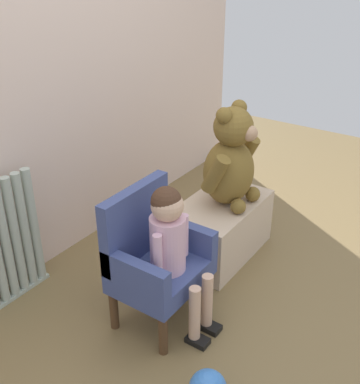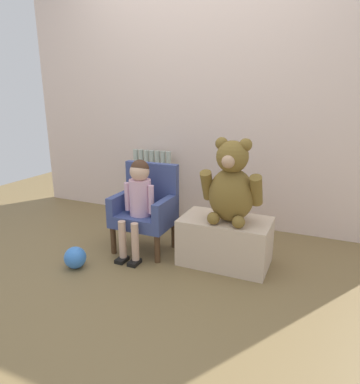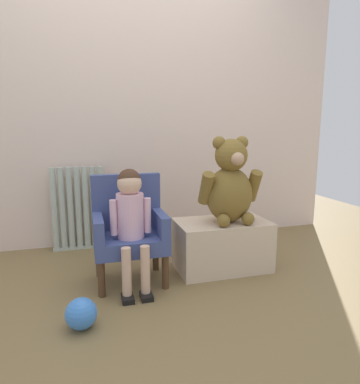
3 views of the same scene
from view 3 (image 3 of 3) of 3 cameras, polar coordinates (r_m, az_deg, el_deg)
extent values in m
plane|color=brown|center=(2.04, -2.46, -18.58)|extent=(6.00, 6.00, 0.00)
cube|color=beige|center=(3.03, -8.36, 14.33)|extent=(3.80, 0.05, 2.40)
cylinder|color=#ACB9AB|center=(2.95, -20.21, -2.65)|extent=(0.05, 0.05, 0.67)
cylinder|color=#ACB9AB|center=(2.94, -19.00, -2.59)|extent=(0.05, 0.05, 0.67)
cylinder|color=#ACB9AB|center=(2.94, -17.80, -2.54)|extent=(0.05, 0.05, 0.67)
cylinder|color=#ACB9AB|center=(2.94, -16.59, -2.48)|extent=(0.05, 0.05, 0.67)
cylinder|color=#ACB9AB|center=(2.94, -15.38, -2.42)|extent=(0.05, 0.05, 0.67)
cylinder|color=#ACB9AB|center=(2.94, -14.17, -2.36)|extent=(0.05, 0.05, 0.67)
cylinder|color=#ACB9AB|center=(2.94, -12.96, -2.30)|extent=(0.05, 0.05, 0.67)
cube|color=#ACB9AB|center=(3.03, -16.25, -8.84)|extent=(0.43, 0.05, 0.02)
cube|color=#3C4A81|center=(2.25, -8.30, -8.36)|extent=(0.46, 0.36, 0.10)
cube|color=#3C4A81|center=(2.33, -8.95, -1.62)|extent=(0.46, 0.06, 0.38)
cube|color=#3C4A81|center=(2.20, -13.52, -5.72)|extent=(0.06, 0.36, 0.14)
cube|color=#3C4A81|center=(2.25, -3.35, -5.09)|extent=(0.06, 0.36, 0.14)
cylinder|color=#4C331E|center=(2.15, -12.96, -13.97)|extent=(0.04, 0.04, 0.22)
cylinder|color=#4C331E|center=(2.20, -2.45, -13.14)|extent=(0.04, 0.04, 0.22)
cylinder|color=#4C331E|center=(2.43, -13.35, -11.09)|extent=(0.04, 0.04, 0.22)
cylinder|color=#4C331E|center=(2.47, -4.09, -10.44)|extent=(0.04, 0.04, 0.22)
cylinder|color=#DBACC3|center=(2.16, -8.29, -3.92)|extent=(0.17, 0.17, 0.28)
sphere|color=#D8AD8E|center=(2.12, -8.43, 1.43)|extent=(0.15, 0.15, 0.15)
sphere|color=#472D1E|center=(2.12, -8.46, 1.95)|extent=(0.14, 0.14, 0.14)
cylinder|color=#D8AD8E|center=(2.06, -8.90, -12.97)|extent=(0.06, 0.06, 0.29)
cube|color=black|center=(2.12, -8.70, -17.15)|extent=(0.07, 0.11, 0.03)
cylinder|color=#D8AD8E|center=(2.08, -5.81, -12.72)|extent=(0.06, 0.06, 0.29)
cube|color=black|center=(2.13, -5.63, -16.88)|extent=(0.07, 0.11, 0.03)
cylinder|color=#DBACC3|center=(2.13, -11.02, -4.21)|extent=(0.04, 0.04, 0.22)
cylinder|color=#DBACC3|center=(2.15, -5.44, -3.88)|extent=(0.04, 0.04, 0.22)
cube|color=beige|center=(2.49, 6.97, -8.73)|extent=(0.65, 0.39, 0.35)
ellipsoid|color=brown|center=(2.40, 8.19, -0.46)|extent=(0.33, 0.28, 0.38)
sphere|color=brown|center=(2.35, 8.51, 6.09)|extent=(0.22, 0.22, 0.22)
sphere|color=tan|center=(2.26, 9.54, 5.46)|extent=(0.09, 0.09, 0.09)
sphere|color=brown|center=(2.32, 6.53, 8.14)|extent=(0.09, 0.09, 0.09)
sphere|color=brown|center=(2.39, 10.25, 8.11)|extent=(0.09, 0.09, 0.09)
cylinder|color=brown|center=(2.31, 4.40, 0.65)|extent=(0.08, 0.17, 0.24)
cylinder|color=brown|center=(2.45, 12.11, 1.02)|extent=(0.08, 0.17, 0.24)
sphere|color=brown|center=(2.29, 7.25, -4.76)|extent=(0.09, 0.09, 0.09)
sphere|color=brown|center=(2.36, 11.26, -4.40)|extent=(0.09, 0.09, 0.09)
sphere|color=#3B7DD7|center=(1.89, -16.16, -18.89)|extent=(0.16, 0.16, 0.16)
camera|label=1|loc=(1.73, -73.07, 28.06)|focal=45.00mm
camera|label=2|loc=(1.58, 80.01, 10.21)|focal=32.00mm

